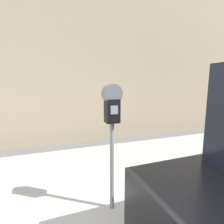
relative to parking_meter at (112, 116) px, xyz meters
The scene contains 3 objects.
sidewalk 1.58m from the parking_meter, 102.41° to the left, with size 24.00×2.80×0.14m.
building_facade 3.67m from the parking_meter, 93.35° to the left, with size 24.00×0.30×5.71m.
parking_meter is the anchor object (origin of this frame).
Camera 1 is at (-0.49, -0.63, 1.74)m, focal length 28.00 mm.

